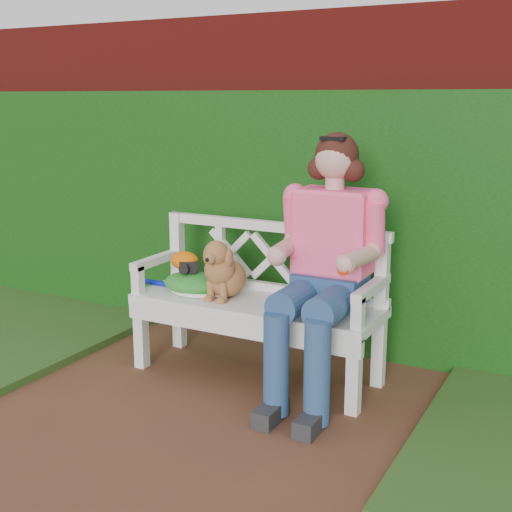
% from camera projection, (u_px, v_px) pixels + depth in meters
% --- Properties ---
extents(ground, '(60.00, 60.00, 0.00)m').
position_uv_depth(ground, '(154.00, 446.00, 3.33)').
color(ground, '#562F20').
extents(brick_wall, '(10.00, 0.30, 2.20)m').
position_uv_depth(brick_wall, '(313.00, 180.00, 4.72)').
color(brick_wall, maroon).
rests_on(brick_wall, ground).
extents(ivy_hedge, '(10.00, 0.18, 1.70)m').
position_uv_depth(ivy_hedge, '(299.00, 221.00, 4.58)').
color(ivy_hedge, '#17570F').
rests_on(ivy_hedge, ground).
extents(garden_bench, '(1.62, 0.72, 0.48)m').
position_uv_depth(garden_bench, '(256.00, 338.00, 4.12)').
color(garden_bench, white).
rests_on(garden_bench, ground).
extents(seated_woman, '(0.77, 0.94, 1.49)m').
position_uv_depth(seated_woman, '(329.00, 267.00, 3.77)').
color(seated_woman, red).
rests_on(seated_woman, ground).
extents(dog, '(0.31, 0.38, 0.37)m').
position_uv_depth(dog, '(224.00, 268.00, 4.08)').
color(dog, '#A25623').
rests_on(dog, garden_bench).
extents(tennis_racket, '(0.74, 0.38, 0.03)m').
position_uv_depth(tennis_racket, '(195.00, 289.00, 4.25)').
color(tennis_racket, silver).
rests_on(tennis_racket, garden_bench).
extents(green_bag, '(0.43, 0.37, 0.13)m').
position_uv_depth(green_bag, '(193.00, 282.00, 4.21)').
color(green_bag, '#338D36').
rests_on(green_bag, garden_bench).
extents(camera_item, '(0.12, 0.10, 0.07)m').
position_uv_depth(camera_item, '(189.00, 267.00, 4.19)').
color(camera_item, black).
rests_on(camera_item, green_bag).
extents(baseball_glove, '(0.22, 0.18, 0.12)m').
position_uv_depth(baseball_glove, '(185.00, 261.00, 4.24)').
color(baseball_glove, '#D85D05').
rests_on(baseball_glove, green_bag).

